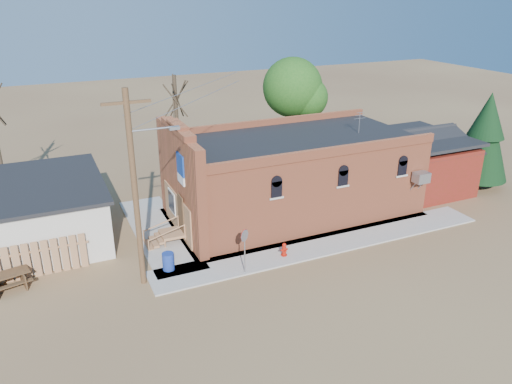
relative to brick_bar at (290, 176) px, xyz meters
name	(u,v)px	position (x,y,z in m)	size (l,w,h in m)	color
ground	(310,258)	(-1.64, -5.49, -2.34)	(120.00, 120.00, 0.00)	brown
sidewalk_south	(327,244)	(-0.14, -4.59, -2.30)	(19.00, 2.20, 0.08)	#9E9991
sidewalk_west	(159,232)	(-7.94, 0.51, -2.30)	(2.60, 10.00, 0.08)	#9E9991
brick_bar	(290,176)	(0.00, 0.00, 0.00)	(16.40, 7.97, 6.30)	#CA623D
red_shed	(420,156)	(9.86, 0.01, -0.07)	(5.40, 6.40, 4.30)	#5E1E10
wood_fence	(32,260)	(-14.44, -1.69, -1.44)	(5.20, 0.10, 1.80)	#A9794C
utility_pole	(136,187)	(-9.79, -4.29, 2.43)	(3.12, 0.26, 9.00)	#482F1D
tree_bare_near	(176,99)	(-4.64, 7.51, 3.62)	(2.80, 2.80, 7.65)	#403124
tree_leafy	(293,88)	(4.36, 8.01, 3.59)	(4.40, 4.40, 8.15)	#403124
evergreen_tree	(485,134)	(13.86, -1.49, 1.37)	(3.60, 3.60, 6.50)	#403124
fire_hydrant	(284,249)	(-2.81, -4.84, -1.91)	(0.39, 0.36, 0.71)	#A91609
stop_sign	(245,240)	(-5.25, -5.49, -0.52)	(0.51, 0.42, 2.26)	gray
trash_barrel	(168,261)	(-8.51, -3.76, -1.82)	(0.57, 0.57, 0.87)	navy
picnic_table	(8,279)	(-15.52, -2.29, -1.84)	(2.11, 1.77, 0.77)	#4E341F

